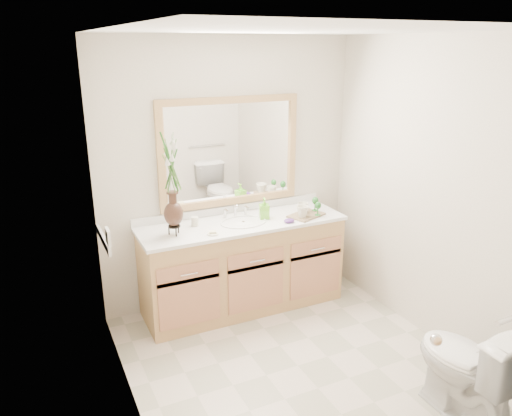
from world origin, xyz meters
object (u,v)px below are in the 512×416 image
toilet (468,368)px  flower_vase (171,174)px  soap_bottle (264,209)px  tumbler (195,221)px  tray (306,215)px

toilet → flower_vase: 2.51m
toilet → soap_bottle: bearing=-75.9°
toilet → tumbler: size_ratio=9.43×
tray → tumbler: bearing=147.9°
tumbler → tray: bearing=-10.8°
tumbler → soap_bottle: 0.63m
tumbler → soap_bottle: bearing=-7.4°
soap_bottle → tray: (0.37, -0.11, -0.08)m
toilet → flower_vase: bearing=-54.9°
toilet → tray: size_ratio=2.36×
flower_vase → tray: bearing=-2.9°
flower_vase → tray: flower_vase is taller
soap_bottle → toilet: bearing=-59.0°
toilet → tray: tray is taller
tumbler → soap_bottle: size_ratio=0.47×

